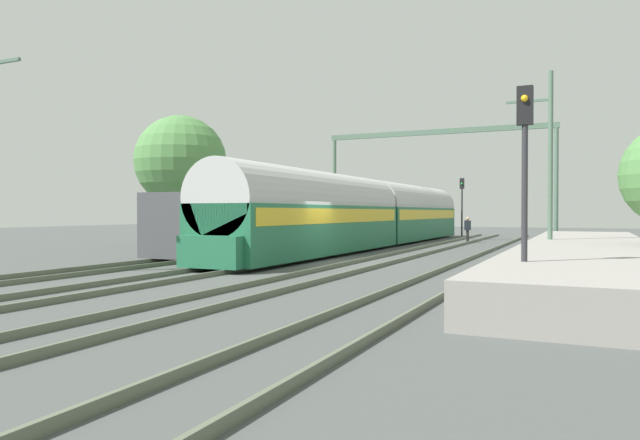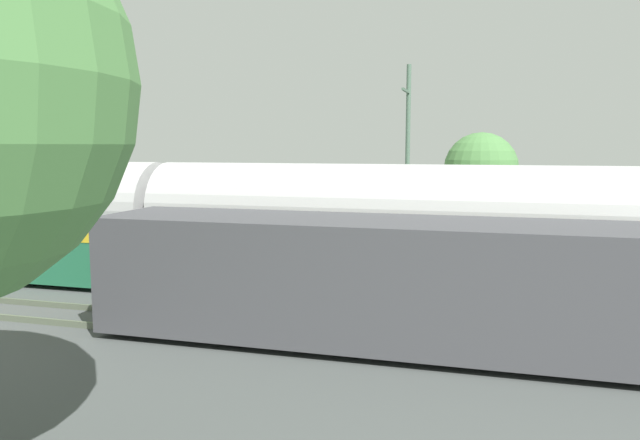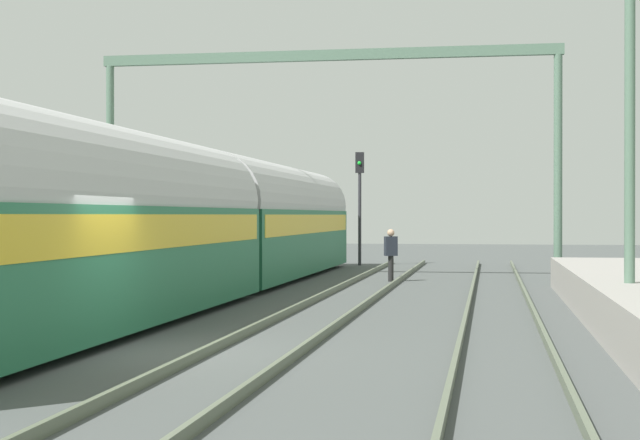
{
  "view_description": "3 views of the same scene",
  "coord_description": "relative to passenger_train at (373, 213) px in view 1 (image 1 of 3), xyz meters",
  "views": [
    {
      "loc": [
        9.6,
        -21.75,
        2.06
      ],
      "look_at": [
        -1.93,
        3.2,
        1.68
      ],
      "focal_mm": 32.48,
      "sensor_mm": 36.0,
      "label": 1
    },
    {
      "loc": [
        -19.17,
        0.72,
        4.51
      ],
      "look_at": [
        -0.05,
        6.16,
        2.09
      ],
      "focal_mm": 34.58,
      "sensor_mm": 36.0,
      "label": 2
    },
    {
      "loc": [
        5.56,
        -15.14,
        2.2
      ],
      "look_at": [
        -0.97,
        23.04,
        2.0
      ],
      "focal_mm": 55.78,
      "sensor_mm": 36.0,
      "label": 3
    }
  ],
  "objects": [
    {
      "name": "platform",
      "position": [
        11.54,
        -8.73,
        -1.52
      ],
      "size": [
        4.4,
        28.0,
        0.9
      ],
      "color": "gray",
      "rests_on": "ground"
    },
    {
      "name": "track_far_west",
      "position": [
        -3.86,
        -10.73,
        -1.89
      ],
      "size": [
        1.52,
        60.0,
        0.16
      ],
      "color": "#59614E",
      "rests_on": "ground"
    },
    {
      "name": "railway_signal_far",
      "position": [
        1.92,
        17.01,
        1.19
      ],
      "size": [
        0.36,
        0.3,
        4.93
      ],
      "color": "#2D2D33",
      "rests_on": "ground"
    },
    {
      "name": "catenary_gantry",
      "position": [
        1.93,
        7.79,
        3.9
      ],
      "size": [
        15.98,
        0.28,
        7.86
      ],
      "color": "#52705C",
      "rests_on": "ground"
    },
    {
      "name": "track_east",
      "position": [
        3.86,
        -10.73,
        -1.89
      ],
      "size": [
        1.51,
        60.0,
        0.16
      ],
      "color": "#59614E",
      "rests_on": "ground"
    },
    {
      "name": "passenger_train",
      "position": [
        0.0,
        0.0,
        0.0
      ],
      "size": [
        2.93,
        32.85,
        3.82
      ],
      "color": "#236B47",
      "rests_on": "ground"
    },
    {
      "name": "person_crossing",
      "position": [
        4.28,
        6.78,
        -0.94
      ],
      "size": [
        0.46,
        0.38,
        1.73
      ],
      "rotation": [
        0.0,
        0.0,
        3.57
      ],
      "color": "black",
      "rests_on": "ground"
    },
    {
      "name": "freight_car",
      "position": [
        -3.86,
        -7.58,
        -0.5
      ],
      "size": [
        2.8,
        13.0,
        2.7
      ],
      "color": "#47474C",
      "rests_on": "ground"
    },
    {
      "name": "track_far_east",
      "position": [
        7.72,
        -10.73,
        -1.89
      ],
      "size": [
        1.52,
        60.0,
        0.16
      ],
      "color": "#59614E",
      "rests_on": "ground"
    },
    {
      "name": "railway_signal_near",
      "position": [
        10.21,
        -18.25,
        1.23
      ],
      "size": [
        0.36,
        0.3,
        4.98
      ],
      "color": "#2D2D33",
      "rests_on": "ground"
    },
    {
      "name": "catenary_pole_east_mid",
      "position": [
        10.07,
        -6.25,
        2.18
      ],
      "size": [
        1.9,
        0.2,
        8.0
      ],
      "color": "#52705C",
      "rests_on": "ground"
    },
    {
      "name": "ground",
      "position": [
        1.93,
        -10.73,
        -1.97
      ],
      "size": [
        120.0,
        120.0,
        0.0
      ],
      "primitive_type": "plane",
      "color": "#484D4C"
    },
    {
      "name": "tree_west_background",
      "position": [
        -11.64,
        -3.19,
        3.27
      ],
      "size": [
        5.7,
        5.7,
        8.11
      ],
      "color": "#4C3826",
      "rests_on": "ground"
    },
    {
      "name": "track_west",
      "position": [
        -0.0,
        -10.73,
        -1.89
      ],
      "size": [
        1.51,
        60.0,
        0.16
      ],
      "color": "#59614E",
      "rests_on": "ground"
    }
  ]
}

